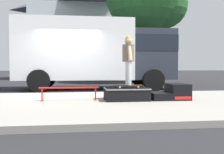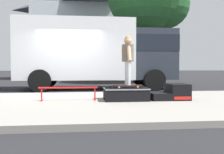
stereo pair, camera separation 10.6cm
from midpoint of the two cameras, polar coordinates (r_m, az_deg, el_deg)
The scene contains 9 objects.
ground_plane at distance 9.42m, azimuth -9.43°, elevation -3.84°, with size 140.00×140.00×0.00m, color black.
sidewalk_slab at distance 6.44m, azimuth -10.82°, elevation -6.09°, with size 50.00×5.00×0.12m, color gray.
skate_box at distance 6.74m, azimuth 3.50°, elevation -3.69°, with size 1.14×0.83×0.32m.
kicker_ramp at distance 7.06m, azimuth 13.60°, elevation -3.47°, with size 1.01×0.75×0.42m.
grind_rail at distance 6.75m, azimuth -9.24°, elevation -2.92°, with size 1.54×0.28×0.35m.
skateboard at distance 6.78m, azimuth 3.98°, elevation -1.92°, with size 0.79×0.25×0.07m.
skater_kid at distance 6.77m, azimuth 4.00°, elevation 4.69°, with size 0.32×0.67×1.31m.
box_truck at distance 11.60m, azimuth -2.99°, elevation 5.72°, with size 6.91×2.63×3.05m.
house_behind at distance 23.59m, azimuth -5.17°, elevation 10.10°, with size 9.54×8.23×8.40m.
Camera 2 is at (0.54, -9.36, 0.98)m, focal length 40.91 mm.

